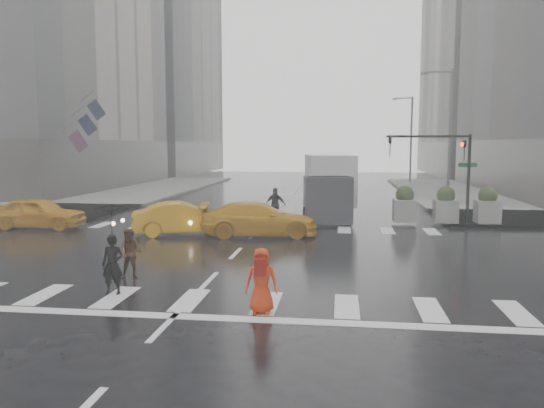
# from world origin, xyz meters

# --- Properties ---
(ground) EXTENTS (120.00, 120.00, 0.00)m
(ground) POSITION_xyz_m (0.00, 0.00, 0.00)
(ground) COLOR black
(ground) RESTS_ON ground
(sidewalk_nw) EXTENTS (35.00, 35.00, 0.15)m
(sidewalk_nw) POSITION_xyz_m (-19.50, 17.50, 0.07)
(sidewalk_nw) COLOR gray
(sidewalk_nw) RESTS_ON ground
(building_nw_far) EXTENTS (26.05, 26.05, 44.00)m
(building_nw_far) POSITION_xyz_m (-29.00, 56.00, 20.19)
(building_nw_far) COLOR #5A5853
(building_nw_far) RESTS_ON ground
(building_ne_far) EXTENTS (26.05, 26.05, 36.00)m
(building_ne_far) POSITION_xyz_m (29.00, 56.00, 16.27)
(building_ne_far) COLOR #A6A091
(building_ne_far) RESTS_ON ground
(road_markings) EXTENTS (18.00, 48.00, 0.01)m
(road_markings) POSITION_xyz_m (0.00, 0.00, 0.01)
(road_markings) COLOR silver
(road_markings) RESTS_ON ground
(traffic_signal_pole) EXTENTS (4.45, 0.42, 4.50)m
(traffic_signal_pole) POSITION_xyz_m (9.01, 8.01, 3.22)
(traffic_signal_pole) COLOR black
(traffic_signal_pole) RESTS_ON ground
(street_lamp_near) EXTENTS (2.15, 0.22, 9.00)m
(street_lamp_near) POSITION_xyz_m (10.87, 18.00, 4.95)
(street_lamp_near) COLOR #59595B
(street_lamp_near) RESTS_ON ground
(street_lamp_far) EXTENTS (2.15, 0.22, 9.00)m
(street_lamp_far) POSITION_xyz_m (10.87, 38.00, 4.95)
(street_lamp_far) COLOR #59595B
(street_lamp_far) RESTS_ON ground
(planter_west) EXTENTS (1.10, 1.10, 1.80)m
(planter_west) POSITION_xyz_m (7.00, 8.20, 0.98)
(planter_west) COLOR gray
(planter_west) RESTS_ON ground
(planter_mid) EXTENTS (1.10, 1.10, 1.80)m
(planter_mid) POSITION_xyz_m (9.00, 8.20, 0.98)
(planter_mid) COLOR gray
(planter_mid) RESTS_ON ground
(planter_east) EXTENTS (1.10, 1.10, 1.80)m
(planter_east) POSITION_xyz_m (11.00, 8.20, 0.98)
(planter_east) COLOR gray
(planter_east) RESTS_ON ground
(flag_cluster) EXTENTS (2.87, 3.06, 4.69)m
(flag_cluster) POSITION_xyz_m (-15.08, 18.50, 5.64)
(flag_cluster) COLOR #59595B
(flag_cluster) RESTS_ON ground
(pedestrian_black) EXTENTS (1.00, 1.02, 2.43)m
(pedestrian_black) POSITION_xyz_m (-2.19, -5.72, 1.63)
(pedestrian_black) COLOR black
(pedestrian_black) RESTS_ON ground
(pedestrian_brown) EXTENTS (0.79, 0.65, 1.50)m
(pedestrian_brown) POSITION_xyz_m (-2.40, -4.00, 0.75)
(pedestrian_brown) COLOR #472919
(pedestrian_brown) RESTS_ON ground
(pedestrian_orange) EXTENTS (0.81, 0.57, 1.57)m
(pedestrian_orange) POSITION_xyz_m (1.98, -6.81, 0.79)
(pedestrian_orange) COLOR red
(pedestrian_orange) RESTS_ON ground
(pedestrian_far_a) EXTENTS (1.10, 0.72, 1.80)m
(pedestrian_far_a) POSITION_xyz_m (0.49, 7.99, 0.90)
(pedestrian_far_a) COLOR black
(pedestrian_far_a) RESTS_ON ground
(pedestrian_far_b) EXTENTS (1.13, 1.09, 1.57)m
(pedestrian_far_b) POSITION_xyz_m (2.26, 9.13, 0.78)
(pedestrian_far_b) COLOR black
(pedestrian_far_b) RESTS_ON ground
(taxi_front) EXTENTS (4.49, 1.97, 1.50)m
(taxi_front) POSITION_xyz_m (-10.53, 4.55, 0.75)
(taxi_front) COLOR orange
(taxi_front) RESTS_ON ground
(taxi_mid) EXTENTS (4.68, 2.93, 1.46)m
(taxi_mid) POSITION_xyz_m (-3.14, 3.76, 0.73)
(taxi_mid) COLOR orange
(taxi_mid) RESTS_ON ground
(taxi_rear) EXTENTS (4.79, 2.73, 1.49)m
(taxi_rear) POSITION_xyz_m (0.26, 3.85, 0.74)
(taxi_rear) COLOR orange
(taxi_rear) RESTS_ON ground
(box_truck) EXTENTS (2.42, 6.45, 3.43)m
(box_truck) POSITION_xyz_m (3.17, 9.92, 1.83)
(box_truck) COLOR silver
(box_truck) RESTS_ON ground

